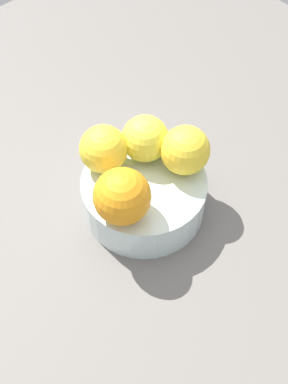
# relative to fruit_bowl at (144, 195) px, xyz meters

# --- Properties ---
(ground_plane) EXTENTS (1.10, 1.10, 0.02)m
(ground_plane) POSITION_rel_fruit_bowl_xyz_m (0.00, 0.00, -0.04)
(ground_plane) COLOR #66605B
(fruit_bowl) EXTENTS (0.17, 0.17, 0.06)m
(fruit_bowl) POSITION_rel_fruit_bowl_xyz_m (0.00, 0.00, 0.00)
(fruit_bowl) COLOR silver
(fruit_bowl) RESTS_ON ground_plane
(orange_in_bowl_0) EXTENTS (0.06, 0.06, 0.06)m
(orange_in_bowl_0) POSITION_rel_fruit_bowl_xyz_m (-0.06, -0.02, 0.06)
(orange_in_bowl_0) COLOR yellow
(orange_in_bowl_0) RESTS_ON fruit_bowl
(orange_in_bowl_1) EXTENTS (0.06, 0.06, 0.06)m
(orange_in_bowl_1) POSITION_rel_fruit_bowl_xyz_m (-0.03, 0.03, 0.06)
(orange_in_bowl_1) COLOR yellow
(orange_in_bowl_1) RESTS_ON fruit_bowl
(orange_in_bowl_2) EXTENTS (0.07, 0.07, 0.07)m
(orange_in_bowl_2) POSITION_rel_fruit_bowl_xyz_m (0.02, -0.05, 0.07)
(orange_in_bowl_2) COLOR orange
(orange_in_bowl_2) RESTS_ON fruit_bowl
(orange_in_bowl_3) EXTENTS (0.07, 0.07, 0.07)m
(orange_in_bowl_3) POSITION_rel_fruit_bowl_xyz_m (0.02, 0.06, 0.06)
(orange_in_bowl_3) COLOR yellow
(orange_in_bowl_3) RESTS_ON fruit_bowl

